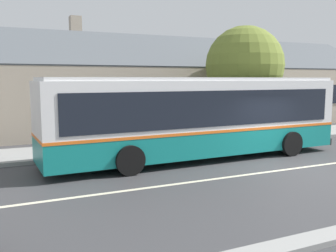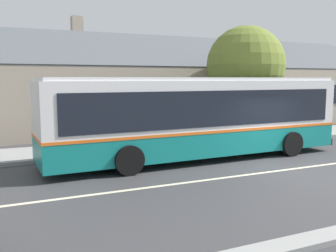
{
  "view_description": "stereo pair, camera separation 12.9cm",
  "coord_description": "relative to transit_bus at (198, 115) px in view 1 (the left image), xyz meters",
  "views": [
    {
      "loc": [
        -9.56,
        -9.75,
        3.13
      ],
      "look_at": [
        -3.33,
        3.59,
        1.27
      ],
      "focal_mm": 40.0,
      "sensor_mm": 36.0,
      "label": 1
    },
    {
      "loc": [
        -9.45,
        -9.8,
        3.13
      ],
      "look_at": [
        -3.33,
        3.59,
        1.27
      ],
      "focal_mm": 40.0,
      "sensor_mm": 36.0,
      "label": 2
    }
  ],
  "objects": [
    {
      "name": "community_building",
      "position": [
        5.24,
        11.12,
        0.31
      ],
      "size": [
        27.61,
        9.88,
        7.1
      ],
      "color": "tan",
      "rests_on": "ground"
    },
    {
      "name": "transit_bus",
      "position": [
        0.0,
        0.0,
        0.0
      ],
      "size": [
        12.15,
        2.99,
        3.18
      ],
      "color": "#147F7A",
      "rests_on": "ground"
    },
    {
      "name": "street_tree_primary",
      "position": [
        5.17,
        4.09,
        2.04
      ],
      "size": [
        4.19,
        4.19,
        5.96
      ],
      "color": "#4C3828",
      "rests_on": "ground"
    },
    {
      "name": "lane_divider_stripe",
      "position": [
        2.36,
        -2.9,
        -1.71
      ],
      "size": [
        60.0,
        0.16,
        0.01
      ],
      "primitive_type": "cube",
      "color": "beige",
      "rests_on": "ground"
    },
    {
      "name": "ground_plane",
      "position": [
        2.36,
        -2.9,
        -1.71
      ],
      "size": [
        300.0,
        300.0,
        0.0
      ],
      "primitive_type": "plane",
      "color": "#38383A"
    },
    {
      "name": "bus_stop_sign",
      "position": [
        5.74,
        2.09,
        -0.07
      ],
      "size": [
        0.36,
        0.07,
        2.4
      ],
      "color": "gray",
      "rests_on": "sidewalk_far"
    },
    {
      "name": "sidewalk_far",
      "position": [
        2.36,
        3.1,
        -1.64
      ],
      "size": [
        60.0,
        3.0,
        0.15
      ],
      "primitive_type": "cube",
      "color": "gray",
      "rests_on": "ground"
    }
  ]
}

